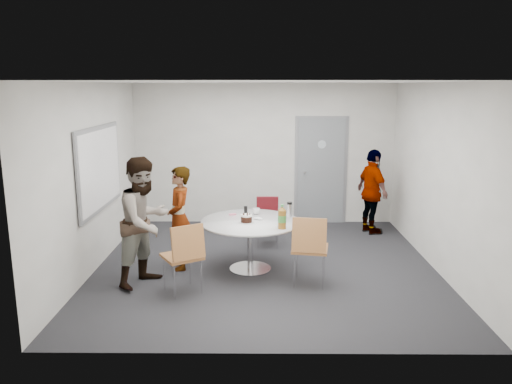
{
  "coord_description": "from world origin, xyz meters",
  "views": [
    {
      "loc": [
        -0.08,
        -7.09,
        2.65
      ],
      "look_at": [
        -0.14,
        0.25,
        1.08
      ],
      "focal_mm": 35.0,
      "sensor_mm": 36.0,
      "label": 1
    }
  ],
  "objects_px": {
    "person_right": "(372,192)",
    "table": "(253,228)",
    "door": "(321,171)",
    "person_main": "(180,218)",
    "whiteboard": "(100,168)",
    "chair_near_right": "(310,244)",
    "chair_near_left": "(185,251)",
    "chair_far": "(267,216)",
    "person_left": "(145,222)"
  },
  "relations": [
    {
      "from": "person_main",
      "to": "chair_near_left",
      "type": "bearing_deg",
      "value": 1.96
    },
    {
      "from": "chair_near_left",
      "to": "chair_near_right",
      "type": "bearing_deg",
      "value": -21.76
    },
    {
      "from": "chair_near_left",
      "to": "person_right",
      "type": "distance_m",
      "value": 4.09
    },
    {
      "from": "chair_far",
      "to": "person_main",
      "type": "bearing_deg",
      "value": 40.52
    },
    {
      "from": "person_left",
      "to": "person_right",
      "type": "height_order",
      "value": "person_left"
    },
    {
      "from": "person_main",
      "to": "person_left",
      "type": "xyz_separation_m",
      "value": [
        -0.37,
        -0.6,
        0.11
      ]
    },
    {
      "from": "table",
      "to": "person_right",
      "type": "bearing_deg",
      "value": 41.59
    },
    {
      "from": "whiteboard",
      "to": "chair_far",
      "type": "height_order",
      "value": "whiteboard"
    },
    {
      "from": "person_left",
      "to": "chair_near_right",
      "type": "bearing_deg",
      "value": -61.58
    },
    {
      "from": "person_left",
      "to": "whiteboard",
      "type": "bearing_deg",
      "value": 75.06
    },
    {
      "from": "person_main",
      "to": "person_left",
      "type": "height_order",
      "value": "person_left"
    },
    {
      "from": "chair_near_left",
      "to": "chair_far",
      "type": "bearing_deg",
      "value": 31.35
    },
    {
      "from": "door",
      "to": "whiteboard",
      "type": "xyz_separation_m",
      "value": [
        -3.56,
        -2.28,
        0.42
      ]
    },
    {
      "from": "door",
      "to": "chair_near_right",
      "type": "bearing_deg",
      "value": -99.16
    },
    {
      "from": "chair_near_right",
      "to": "chair_near_left",
      "type": "bearing_deg",
      "value": -160.78
    },
    {
      "from": "person_main",
      "to": "door",
      "type": "bearing_deg",
      "value": 126.76
    },
    {
      "from": "person_right",
      "to": "chair_near_left",
      "type": "bearing_deg",
      "value": 114.06
    },
    {
      "from": "chair_near_left",
      "to": "chair_near_right",
      "type": "height_order",
      "value": "chair_near_right"
    },
    {
      "from": "door",
      "to": "whiteboard",
      "type": "bearing_deg",
      "value": -147.34
    },
    {
      "from": "chair_near_right",
      "to": "door",
      "type": "bearing_deg",
      "value": 90.5
    },
    {
      "from": "whiteboard",
      "to": "person_main",
      "type": "relative_size",
      "value": 1.25
    },
    {
      "from": "table",
      "to": "person_left",
      "type": "bearing_deg",
      "value": -160.51
    },
    {
      "from": "chair_near_right",
      "to": "whiteboard",
      "type": "bearing_deg",
      "value": 171.97
    },
    {
      "from": "person_left",
      "to": "person_right",
      "type": "relative_size",
      "value": 1.13
    },
    {
      "from": "chair_near_right",
      "to": "person_left",
      "type": "height_order",
      "value": "person_left"
    },
    {
      "from": "door",
      "to": "person_main",
      "type": "bearing_deg",
      "value": -132.75
    },
    {
      "from": "chair_near_left",
      "to": "person_main",
      "type": "bearing_deg",
      "value": 71.13
    },
    {
      "from": "chair_far",
      "to": "person_left",
      "type": "relative_size",
      "value": 0.47
    },
    {
      "from": "chair_near_right",
      "to": "person_right",
      "type": "bearing_deg",
      "value": 70.96
    },
    {
      "from": "table",
      "to": "person_left",
      "type": "distance_m",
      "value": 1.54
    },
    {
      "from": "table",
      "to": "chair_far",
      "type": "bearing_deg",
      "value": 79.14
    },
    {
      "from": "chair_near_left",
      "to": "person_right",
      "type": "xyz_separation_m",
      "value": [
        2.99,
        2.78,
        0.19
      ]
    },
    {
      "from": "whiteboard",
      "to": "chair_near_left",
      "type": "relative_size",
      "value": 2.0
    },
    {
      "from": "person_main",
      "to": "person_right",
      "type": "xyz_separation_m",
      "value": [
        3.21,
        1.81,
        0.01
      ]
    },
    {
      "from": "chair_far",
      "to": "person_right",
      "type": "height_order",
      "value": "person_right"
    },
    {
      "from": "whiteboard",
      "to": "chair_far",
      "type": "relative_size",
      "value": 2.33
    },
    {
      "from": "table",
      "to": "person_main",
      "type": "distance_m",
      "value": 1.08
    },
    {
      "from": "table",
      "to": "person_right",
      "type": "height_order",
      "value": "person_right"
    },
    {
      "from": "chair_far",
      "to": "person_main",
      "type": "xyz_separation_m",
      "value": [
        -1.3,
        -1.13,
        0.27
      ]
    },
    {
      "from": "table",
      "to": "person_right",
      "type": "xyz_separation_m",
      "value": [
        2.14,
        1.9,
        0.13
      ]
    },
    {
      "from": "whiteboard",
      "to": "chair_near_right",
      "type": "xyz_separation_m",
      "value": [
        3.04,
        -0.97,
        -0.85
      ]
    },
    {
      "from": "person_right",
      "to": "table",
      "type": "bearing_deg",
      "value": 112.74
    },
    {
      "from": "person_main",
      "to": "chair_near_right",
      "type": "bearing_deg",
      "value": 58.62
    },
    {
      "from": "door",
      "to": "person_left",
      "type": "xyz_separation_m",
      "value": [
        -2.72,
        -3.15,
        -0.15
      ]
    },
    {
      "from": "chair_near_left",
      "to": "person_right",
      "type": "bearing_deg",
      "value": 11.59
    },
    {
      "from": "table",
      "to": "chair_far",
      "type": "xyz_separation_m",
      "value": [
        0.23,
        1.22,
        -0.15
      ]
    },
    {
      "from": "door",
      "to": "chair_far",
      "type": "height_order",
      "value": "door"
    },
    {
      "from": "whiteboard",
      "to": "person_left",
      "type": "xyz_separation_m",
      "value": [
        0.84,
        -0.87,
        -0.58
      ]
    },
    {
      "from": "person_left",
      "to": "chair_far",
      "type": "bearing_deg",
      "value": -12.93
    },
    {
      "from": "door",
      "to": "whiteboard",
      "type": "distance_m",
      "value": 4.25
    }
  ]
}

